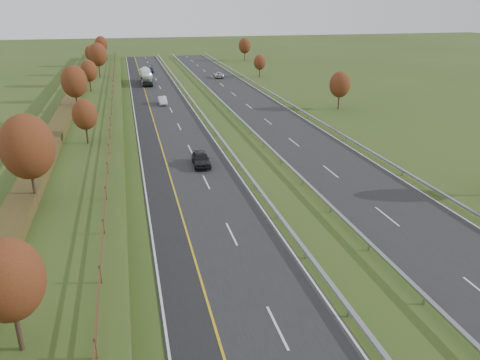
{
  "coord_description": "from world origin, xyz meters",
  "views": [
    {
      "loc": [
        -6.1,
        -10.08,
        17.63
      ],
      "look_at": [
        3.49,
        29.29,
        2.2
      ],
      "focal_mm": 35.0,
      "sensor_mm": 36.0,
      "label": 1
    }
  ],
  "objects_px": {
    "road_tanker": "(146,75)",
    "car_oncoming": "(218,75)",
    "car_dark_near": "(201,159)",
    "car_silver_mid": "(162,100)",
    "car_small_far": "(150,70)"
  },
  "relations": [
    {
      "from": "car_silver_mid",
      "to": "car_small_far",
      "type": "distance_m",
      "value": 42.75
    },
    {
      "from": "road_tanker",
      "to": "car_small_far",
      "type": "distance_m",
      "value": 18.23
    },
    {
      "from": "car_dark_near",
      "to": "car_small_far",
      "type": "xyz_separation_m",
      "value": [
        -1.0,
        78.73,
        -0.15
      ]
    },
    {
      "from": "car_small_far",
      "to": "car_oncoming",
      "type": "bearing_deg",
      "value": -35.04
    },
    {
      "from": "car_small_far",
      "to": "car_oncoming",
      "type": "distance_m",
      "value": 20.72
    },
    {
      "from": "road_tanker",
      "to": "car_oncoming",
      "type": "bearing_deg",
      "value": 15.46
    },
    {
      "from": "road_tanker",
      "to": "car_oncoming",
      "type": "xyz_separation_m",
      "value": [
        17.97,
        4.97,
        -1.13
      ]
    },
    {
      "from": "road_tanker",
      "to": "car_dark_near",
      "type": "xyz_separation_m",
      "value": [
        2.92,
        -60.64,
        -1.02
      ]
    },
    {
      "from": "car_oncoming",
      "to": "car_small_far",
      "type": "bearing_deg",
      "value": -35.3
    },
    {
      "from": "car_silver_mid",
      "to": "car_oncoming",
      "type": "relative_size",
      "value": 0.85
    },
    {
      "from": "road_tanker",
      "to": "car_oncoming",
      "type": "distance_m",
      "value": 18.68
    },
    {
      "from": "car_dark_near",
      "to": "car_oncoming",
      "type": "xyz_separation_m",
      "value": [
        15.04,
        65.61,
        -0.11
      ]
    },
    {
      "from": "road_tanker",
      "to": "car_silver_mid",
      "type": "height_order",
      "value": "road_tanker"
    },
    {
      "from": "car_silver_mid",
      "to": "car_small_far",
      "type": "height_order",
      "value": "car_silver_mid"
    },
    {
      "from": "car_oncoming",
      "to": "car_silver_mid",
      "type": "bearing_deg",
      "value": 65.0
    }
  ]
}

